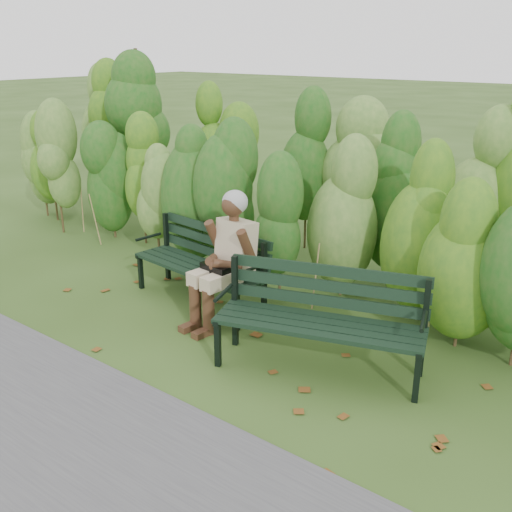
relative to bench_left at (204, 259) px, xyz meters
The scene contains 7 objects.
ground 1.15m from the bench_left, 34.20° to the right, with size 80.00×80.00×0.00m, color #2D4817.
footpath 2.96m from the bench_left, 72.74° to the right, with size 60.00×2.50×0.01m, color #474749.
hedge_band 1.73m from the bench_left, 55.76° to the left, with size 11.04×1.67×2.42m.
leaf_litter 1.40m from the bench_left, 29.81° to the right, with size 5.90×2.22×0.01m.
bench_left is the anchor object (origin of this frame).
bench_right 1.74m from the bench_left, 13.98° to the right, with size 1.78×1.05×0.85m.
seated_woman 0.59m from the bench_left, 24.01° to the right, with size 0.55×0.80×1.28m.
Camera 1 is at (3.12, -3.68, 2.56)m, focal length 42.00 mm.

